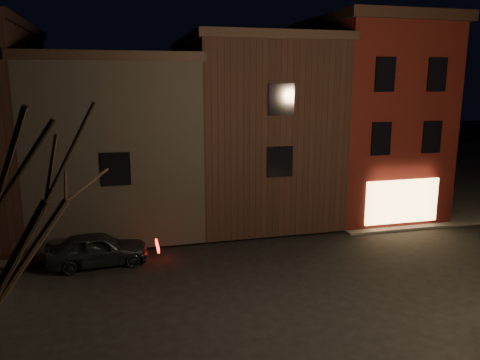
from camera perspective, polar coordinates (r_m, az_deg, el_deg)
name	(u,v)px	position (r m, az deg, el deg)	size (l,w,h in m)	color
ground	(289,292)	(17.11, 5.98, -13.43)	(120.00, 120.00, 0.00)	black
sidewalk_far_right	(426,167)	(43.48, 21.74, 1.52)	(30.00, 30.00, 0.12)	#2D2B28
corner_building	(366,116)	(27.54, 15.10, 7.58)	(6.50, 8.50, 10.50)	#440F0C
row_building_a	(250,127)	(26.03, 1.24, 6.50)	(7.30, 10.30, 9.40)	black
row_building_b	(115,140)	(25.12, -14.95, 4.75)	(7.80, 10.30, 8.40)	black
parked_car_a	(98,249)	(19.91, -16.97, -8.05)	(1.61, 4.00, 1.36)	black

